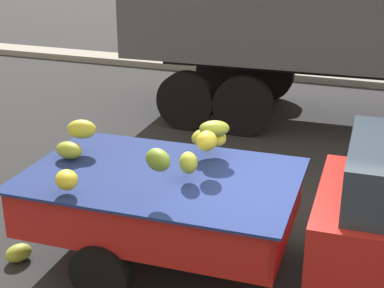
# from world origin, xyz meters

# --- Properties ---
(ground) EXTENTS (220.00, 220.00, 0.00)m
(ground) POSITION_xyz_m (0.00, 0.00, 0.00)
(ground) COLOR #28282B
(curb_strip) EXTENTS (80.00, 0.80, 0.16)m
(curb_strip) POSITION_xyz_m (0.00, 8.67, 0.08)
(curb_strip) COLOR gray
(curb_strip) RESTS_ON ground
(pickup_truck) EXTENTS (5.19, 2.07, 1.70)m
(pickup_truck) POSITION_xyz_m (0.52, -0.11, 0.88)
(pickup_truck) COLOR #B21E19
(pickup_truck) RESTS_ON ground
(fallen_banana_bunch_near_tailgate) EXTENTS (0.34, 0.37, 0.19)m
(fallen_banana_bunch_near_tailgate) POSITION_xyz_m (-3.07, -0.76, 0.10)
(fallen_banana_bunch_near_tailgate) COLOR #9CAA30
(fallen_banana_bunch_near_tailgate) RESTS_ON ground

